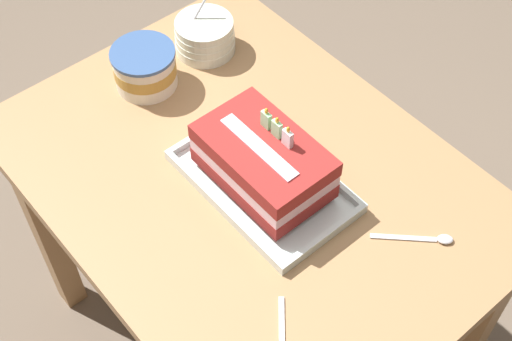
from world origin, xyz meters
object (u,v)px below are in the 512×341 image
object	(u,v)px
ice_cream_tub	(145,68)
serving_spoon_by_bowls	(431,239)
bowl_stack	(205,36)
birthday_cake	(263,161)
foil_tray	(263,182)

from	to	relation	value
ice_cream_tub	serving_spoon_by_bowls	distance (m)	0.71
bowl_stack	serving_spoon_by_bowls	world-z (taller)	bowl_stack
birthday_cake	foil_tray	bearing A→B (deg)	-90.00
bowl_stack	serving_spoon_by_bowls	bearing A→B (deg)	-0.13
bowl_stack	ice_cream_tub	distance (m)	0.17
birthday_cake	serving_spoon_by_bowls	xyz separation A→B (m)	(0.30, 0.15, -0.07)
serving_spoon_by_bowls	birthday_cake	bearing A→B (deg)	-152.92
ice_cream_tub	birthday_cake	bearing A→B (deg)	1.92
foil_tray	ice_cream_tub	distance (m)	0.39
foil_tray	serving_spoon_by_bowls	bearing A→B (deg)	27.10
ice_cream_tub	serving_spoon_by_bowls	world-z (taller)	ice_cream_tub
birthday_cake	ice_cream_tub	xyz separation A→B (m)	(-0.38, -0.01, -0.03)
foil_tray	ice_cream_tub	size ratio (longest dim) A/B	2.55
birthday_cake	bowl_stack	bearing A→B (deg)	158.04
birthday_cake	bowl_stack	size ratio (longest dim) A/B	1.85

